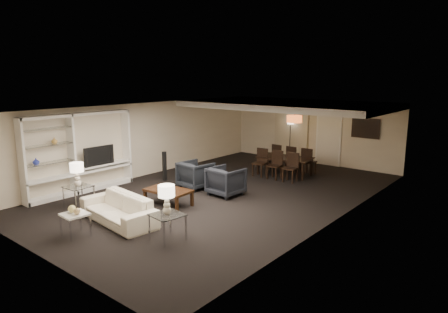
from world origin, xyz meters
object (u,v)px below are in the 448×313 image
Objects in this scene: table_lamp_left at (77,175)px; vase_amber at (54,141)px; armchair_left at (196,175)px; chair_fl at (280,157)px; chair_nl at (260,163)px; chair_nr at (290,168)px; chair_fr at (309,161)px; floor_speaker at (165,166)px; table_lamp_right at (167,200)px; chair_fm at (294,159)px; side_table_left at (79,197)px; marble_table at (76,225)px; vase_blue at (36,161)px; coffee_table at (168,197)px; dining_table at (284,166)px; sofa at (118,209)px; floor_lamp at (290,140)px; side_table_right at (168,227)px; armchair_right at (226,181)px; pendant_light at (294,119)px; television at (97,155)px; chair_nm at (274,165)px.

vase_amber reaches higher than table_lamp_left.
chair_fl is at bearing -94.88° from armchair_left.
chair_nl is 1.20m from chair_nr.
chair_nr is at bearing 91.27° from chair_fr.
chair_fl is (2.10, 3.76, -0.01)m from floor_speaker.
table_lamp_right is 4.98m from floor_speaker.
chair_fm is (1.29, 3.75, 0.06)m from armchair_left.
armchair_left is 3.48m from side_table_left.
vase_blue reaches higher than marble_table.
vase_amber is 0.18× the size of chair_fl.
coffee_table is 1.81m from armchair_left.
marble_table is at bearing 103.32° from armchair_left.
vase_amber reaches higher than coffee_table.
chair_fr is at bearing 40.87° from dining_table.
side_table_left is at bearing -82.08° from floor_speaker.
table_lamp_right is (1.70, 0.00, 0.56)m from sofa.
floor_speaker is (-2.00, 3.30, 0.16)m from sofa.
floor_lamp is at bearing -50.03° from chair_fm.
table_lamp_right is at bearing 0.00° from side_table_right.
chair_fm is (-1.01, 7.05, 0.19)m from side_table_right.
table_lamp_left is at bearing 58.70° from armchair_right.
pendant_light reaches higher than side_table_right.
pendant_light is 1.59m from chair_fl.
chair_nl is (-0.51, 2.45, 0.06)m from armchair_right.
chair_nl is at bearing -119.12° from pendant_light.
floor_speaker is at bearing 59.47° from chair_fm.
table_lamp_left is at bearing 22.39° from vase_blue.
sofa is 3.36m from armchair_left.
table_lamp_right is at bearing -39.03° from floor_speaker.
floor_lamp is (1.31, 8.61, 0.59)m from side_table_left.
sofa is at bearing 89.54° from chair_fm.
television is 1.04× the size of floor_speaker.
pendant_light is at bearing 86.58° from chair_nm.
sofa is 5.76m from chair_nl.
table_lamp_left reaches higher than chair_nr.
vase_amber is at bearing -131.47° from chair_nr.
coffee_table is 1.29× the size of chair_nr.
chair_fl is (-1.61, 7.05, 0.19)m from side_table_right.
sofa is 12.09× the size of vase_blue.
chair_nl is at bearing 95.44° from sofa.
side_table_right is 4.80m from television.
armchair_left is at bearing 106.65° from sofa.
table_lamp_left reaches higher than chair_fl.
dining_table is 1.92× the size of chair_fl.
chair_nl is at bearing 174.78° from chair_nr.
side_table_right is at bearing 130.43° from armchair_left.
table_lamp_left is (0.00, 0.00, 0.60)m from side_table_left.
floor_speaker is (-2.00, 4.40, 0.23)m from marble_table.
chair_nm and chair_fm have the same top height.
chair_nl reaches higher than side_table_right.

